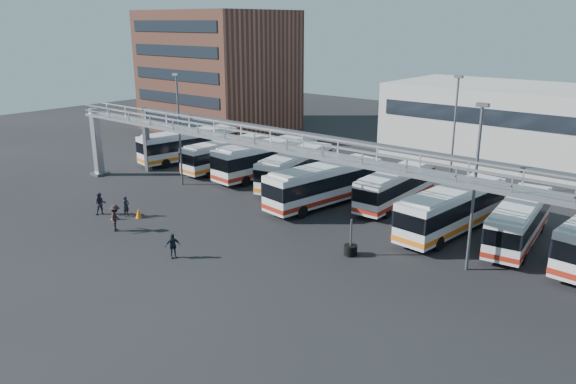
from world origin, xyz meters
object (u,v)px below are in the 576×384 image
Objects in this scene: pedestrian_d at (173,246)px; light_pole_back at (454,128)px; bus_1 at (226,154)px; bus_3 at (295,167)px; light_pole_mid at (475,180)px; bus_2 at (267,158)px; pedestrian_b at (100,204)px; bus_0 at (189,144)px; bus_4 at (324,183)px; pedestrian_c at (115,218)px; bus_6 at (452,208)px; cone_left at (114,215)px; light_pole_left at (179,124)px; pedestrian_a at (126,206)px; cone_right at (139,213)px; bus_7 at (519,220)px; tire_stack at (351,249)px; bus_5 at (396,186)px.

light_pole_back is at bearing 10.67° from pedestrian_d.
bus_1 is 22.39m from pedestrian_d.
bus_3 is (-11.64, -7.55, -3.94)m from light_pole_back.
light_pole_back is (-8.00, 15.00, 0.00)m from light_pole_mid.
bus_2 is 6.57× the size of pedestrian_b.
bus_4 is (20.28, -2.86, 0.03)m from bus_0.
pedestrian_c is at bearing -77.20° from pedestrian_b.
bus_1 is at bearing -179.43° from bus_6.
light_pole_back is 0.89× the size of bus_4.
pedestrian_c is at bearing -29.55° from cone_left.
light_pole_left reaches higher than pedestrian_a.
light_pole_mid is 0.89× the size of bus_4.
pedestrian_d is (8.53, -18.45, -1.12)m from bus_2.
pedestrian_b is at bearing -79.71° from light_pole_left.
bus_3 reaches higher than pedestrian_a.
bus_0 is 1.00× the size of bus_6.
pedestrian_b is at bearing -153.80° from cone_right.
bus_7 reaches higher than bus_1.
tire_stack is (7.52, -7.29, -1.47)m from bus_4.
bus_7 is at bearing -14.14° from bus_3.
pedestrian_b is (-12.00, -13.25, -0.99)m from bus_4.
light_pole_back is at bearing 118.07° from light_pole_mid.
bus_2 is 16.80m from cone_left.
pedestrian_d is at bearing -137.84° from tire_stack.
bus_7 is 6.34× the size of pedestrian_a.
cone_left is at bearing -70.11° from light_pole_left.
bus_4 reaches higher than bus_0.
pedestrian_c is at bearing -126.52° from bus_5.
bus_2 reaches higher than tire_stack.
bus_0 is at bearing 167.82° from light_pole_mid.
bus_7 is (15.14, 1.65, -0.17)m from bus_4.
tire_stack is (17.79, 5.96, 0.08)m from cone_left.
bus_1 is 0.90× the size of bus_6.
light_pole_left is 14.73m from bus_4.
bus_5 is (18.32, 7.26, -4.05)m from light_pole_left.
light_pole_back reaches higher than pedestrian_d.
bus_1 is at bearing 155.35° from tire_stack.
cone_right is at bearing 95.13° from pedestrian_d.
light_pole_back is at bearing 74.06° from bus_5.
pedestrian_c is at bearing 112.86° from pedestrian_d.
pedestrian_d is at bearing -145.65° from light_pole_mid.
light_pole_mid is 29.98m from bus_1.
bus_1 reaches higher than pedestrian_b.
bus_6 is 26.73m from pedestrian_b.
bus_0 is at bearing -8.36° from pedestrian_c.
bus_6 is 1.08× the size of bus_7.
tire_stack is at bearing -42.42° from pedestrian_b.
pedestrian_c reaches higher than cone_left.
bus_4 is at bearing 2.06° from bus_0.
bus_0 reaches higher than cone_right.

